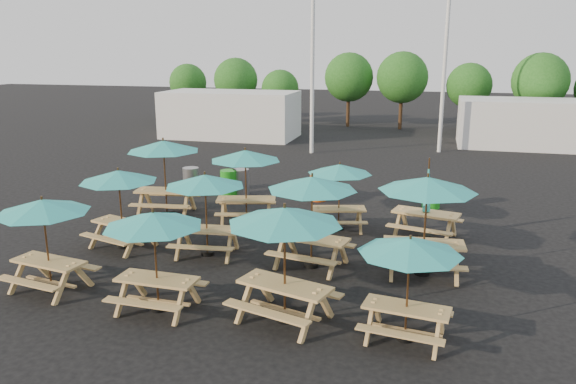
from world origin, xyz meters
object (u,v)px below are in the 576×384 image
(picnic_unit_11, at_px, (427,206))
(waste_bin_1, at_px, (229,183))
(picnic_unit_4, at_px, (205,185))
(waste_bin_2, at_px, (241,182))
(picnic_unit_1, at_px, (119,180))
(picnic_unit_2, at_px, (164,150))
(picnic_unit_10, at_px, (427,189))
(waste_bin_4, at_px, (431,194))
(picnic_unit_0, at_px, (43,211))
(picnic_unit_5, at_px, (245,159))
(picnic_unit_7, at_px, (312,188))
(picnic_unit_3, at_px, (154,225))
(waste_bin_3, at_px, (318,187))
(picnic_unit_6, at_px, (285,222))
(picnic_unit_9, at_px, (410,252))
(waste_bin_0, at_px, (191,180))
(picnic_unit_8, at_px, (340,172))

(picnic_unit_11, bearing_deg, waste_bin_1, 170.29)
(picnic_unit_4, xyz_separation_m, waste_bin_2, (-1.25, 6.26, -1.44))
(picnic_unit_1, height_order, picnic_unit_2, picnic_unit_2)
(picnic_unit_11, bearing_deg, picnic_unit_10, -76.19)
(waste_bin_4, bearing_deg, picnic_unit_2, -160.42)
(picnic_unit_0, xyz_separation_m, picnic_unit_1, (0.09, 2.96, 0.03))
(picnic_unit_2, xyz_separation_m, picnic_unit_4, (2.79, -3.20, -0.24))
(picnic_unit_5, height_order, picnic_unit_10, picnic_unit_10)
(picnic_unit_7, bearing_deg, picnic_unit_3, -118.49)
(picnic_unit_11, xyz_separation_m, waste_bin_3, (-3.85, 3.35, -0.49))
(picnic_unit_5, distance_m, picnic_unit_6, 6.75)
(picnic_unit_1, relative_size, picnic_unit_11, 1.09)
(picnic_unit_2, distance_m, picnic_unit_11, 8.45)
(picnic_unit_9, relative_size, waste_bin_0, 2.23)
(picnic_unit_1, relative_size, waste_bin_2, 2.66)
(picnic_unit_0, xyz_separation_m, picnic_unit_5, (2.63, 6.03, 0.15))
(picnic_unit_9, height_order, waste_bin_2, picnic_unit_9)
(picnic_unit_1, bearing_deg, waste_bin_2, 95.66)
(picnic_unit_0, relative_size, waste_bin_3, 2.42)
(picnic_unit_7, xyz_separation_m, waste_bin_4, (2.84, 6.33, -1.56))
(picnic_unit_2, distance_m, waste_bin_2, 3.82)
(picnic_unit_2, relative_size, picnic_unit_8, 1.13)
(picnic_unit_2, bearing_deg, picnic_unit_8, -9.60)
(picnic_unit_11, relative_size, waste_bin_3, 2.44)
(waste_bin_3, bearing_deg, picnic_unit_10, -57.65)
(picnic_unit_9, bearing_deg, picnic_unit_0, -173.85)
(picnic_unit_10, bearing_deg, waste_bin_0, 141.13)
(picnic_unit_9, bearing_deg, picnic_unit_7, 136.51)
(picnic_unit_0, height_order, picnic_unit_5, picnic_unit_5)
(picnic_unit_3, relative_size, picnic_unit_4, 0.94)
(picnic_unit_0, xyz_separation_m, picnic_unit_11, (8.14, 5.87, -0.91))
(picnic_unit_2, distance_m, picnic_unit_4, 4.25)
(picnic_unit_0, xyz_separation_m, picnic_unit_8, (5.58, 6.05, -0.11))
(picnic_unit_0, relative_size, picnic_unit_10, 0.94)
(picnic_unit_10, bearing_deg, picnic_unit_0, -163.82)
(picnic_unit_11, bearing_deg, picnic_unit_5, -168.11)
(picnic_unit_1, bearing_deg, picnic_unit_4, 17.94)
(picnic_unit_2, height_order, picnic_unit_5, picnic_unit_2)
(picnic_unit_10, xyz_separation_m, waste_bin_2, (-6.83, 6.15, -1.65))
(picnic_unit_6, xyz_separation_m, waste_bin_0, (-6.14, 9.12, -1.61))
(picnic_unit_6, height_order, waste_bin_2, picnic_unit_6)
(waste_bin_0, bearing_deg, waste_bin_2, 6.67)
(waste_bin_0, relative_size, waste_bin_2, 1.00)
(picnic_unit_11, bearing_deg, picnic_unit_2, -168.76)
(picnic_unit_2, bearing_deg, picnic_unit_11, -10.36)
(picnic_unit_1, xyz_separation_m, picnic_unit_11, (8.05, 2.91, -0.94))
(picnic_unit_4, distance_m, waste_bin_4, 8.55)
(picnic_unit_6, distance_m, picnic_unit_7, 2.97)
(picnic_unit_6, relative_size, waste_bin_1, 2.90)
(picnic_unit_5, height_order, waste_bin_0, picnic_unit_5)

